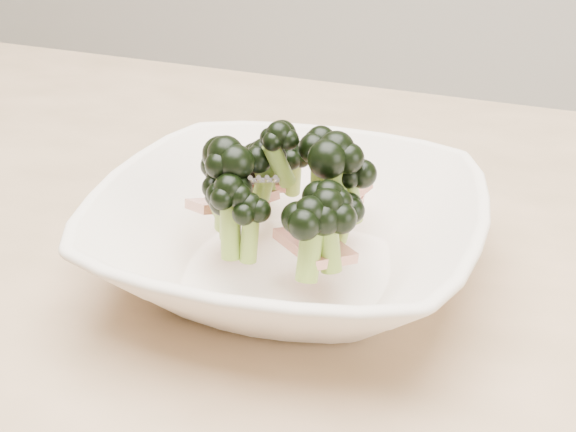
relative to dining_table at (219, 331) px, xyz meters
The scene contains 2 objects.
dining_table is the anchor object (origin of this frame).
broccoli_dish 0.17m from the dining_table, 27.92° to the right, with size 0.30×0.30×0.12m.
Camera 1 is at (0.26, -0.51, 1.06)m, focal length 50.00 mm.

